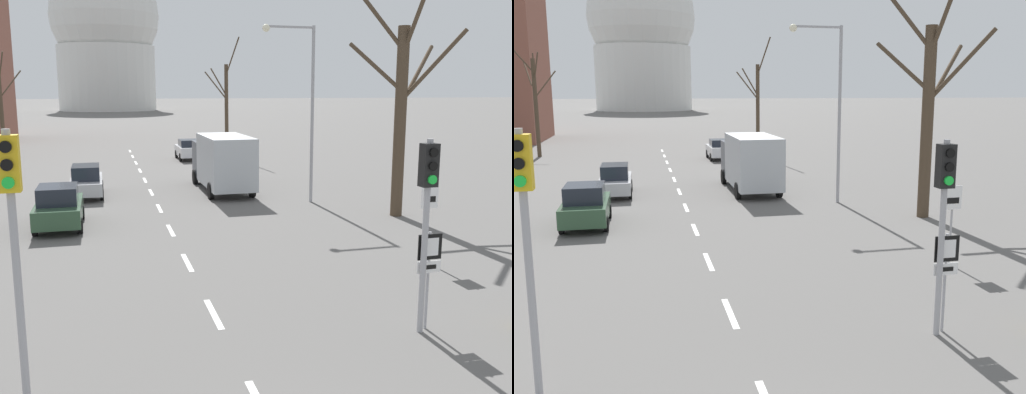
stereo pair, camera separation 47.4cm
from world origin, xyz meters
The scene contains 23 objects.
lane_stripe_1 centered at (0.00, 7.98, 0.00)m, with size 0.16×2.00×0.01m, color silver.
lane_stripe_2 centered at (0.00, 12.48, 0.00)m, with size 0.16×2.00×0.01m, color silver.
lane_stripe_3 centered at (0.00, 16.98, 0.00)m, with size 0.16×2.00×0.01m, color silver.
lane_stripe_4 centered at (0.00, 21.48, 0.00)m, with size 0.16×2.00×0.01m, color silver.
lane_stripe_5 centered at (0.00, 25.98, 0.00)m, with size 0.16×2.00×0.01m, color silver.
lane_stripe_6 centered at (0.00, 30.48, 0.00)m, with size 0.16×2.00×0.01m, color silver.
lane_stripe_7 centered at (0.00, 34.98, 0.00)m, with size 0.16×2.00×0.01m, color silver.
lane_stripe_8 centered at (0.00, 39.48, 0.00)m, with size 0.16×2.00×0.01m, color silver.
lane_stripe_9 centered at (0.00, 43.98, 0.00)m, with size 0.16×2.00×0.01m, color silver.
lane_stripe_10 centered at (0.00, 48.48, 0.00)m, with size 0.16×2.00×0.01m, color silver.
traffic_signal_near_right centered at (4.43, 5.66, 3.14)m, with size 0.36×0.34×4.49m.
traffic_signal_near_left centered at (-4.04, 4.85, 3.42)m, with size 0.36×0.34×4.90m.
route_sign_post centered at (4.65, 5.79, 1.59)m, with size 0.60×0.08×2.35m.
speed_limit_sign centered at (7.54, 10.47, 1.78)m, with size 0.60×0.08×2.63m.
street_lamp_right centered at (7.06, 21.12, 5.29)m, with size 2.63×0.36×8.57m.
sedan_near_left centered at (4.33, 40.54, 0.84)m, with size 1.92×4.13×1.64m.
sedan_near_right centered at (-4.32, 18.69, 0.86)m, with size 1.87×4.15×1.75m.
sedan_mid_centre centered at (-3.38, 25.65, 0.83)m, with size 1.70×4.58×1.68m.
delivery_truck centered at (3.90, 25.34, 1.70)m, with size 2.44×7.20×3.14m.
bare_tree_left_near centered at (-10.38, 45.77, 4.71)m, with size 4.29×4.14×10.33m.
bare_tree_right_near centered at (10.15, 17.16, 4.73)m, with size 4.50×3.47×9.76m.
bare_tree_right_far centered at (8.15, 43.91, 4.30)m, with size 2.11×4.79×9.85m.
capitol_dome centered at (0.00, 161.91, 20.24)m, with size 29.41×29.41×41.54m.
Camera 2 is at (-2.06, -5.47, 5.53)m, focal length 40.00 mm.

